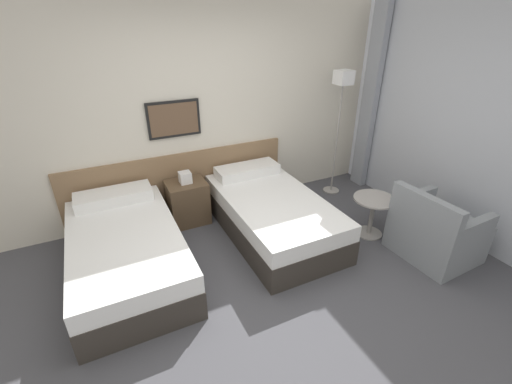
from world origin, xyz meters
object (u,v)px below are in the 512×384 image
Objects in this scene: bed_near_window at (271,214)px; side_table at (373,209)px; floor_lamp at (341,97)px; armchair at (435,233)px; bed_near_door at (127,251)px; nightstand at (188,201)px.

bed_near_window is 1.21m from side_table.
floor_lamp reaches higher than bed_near_window.
armchair is at bearing -40.55° from bed_near_window.
armchair reaches higher than bed_near_window.
bed_near_door is 1.08× the size of floor_lamp.
floor_lamp is (1.36, 0.57, 1.16)m from bed_near_window.
bed_near_window is at bearing -39.41° from nightstand.
armchair is (0.33, -0.62, -0.07)m from side_table.
side_table is at bearing -104.42° from floor_lamp.
bed_near_window is 1.08× the size of floor_lamp.
bed_near_door reaches higher than side_table.
floor_lamp reaches higher than bed_near_door.
side_table is (1.06, -0.58, 0.10)m from bed_near_window.
side_table is (-0.30, -1.15, -1.07)m from floor_lamp.
bed_near_window reaches higher than side_table.
nightstand reaches higher than side_table.
floor_lamp is (3.05, 0.57, 1.16)m from bed_near_door.
nightstand is 2.93m from armchair.
nightstand is 2.29m from side_table.
armchair is at bearing -40.12° from nightstand.
side_table is at bearing -28.46° from bed_near_window.
bed_near_door is 1.09m from nightstand.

